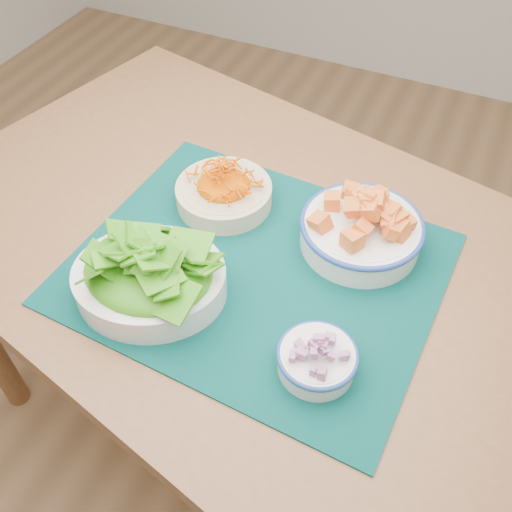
% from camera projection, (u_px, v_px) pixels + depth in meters
% --- Properties ---
extents(ground, '(4.00, 4.00, 0.00)m').
position_uv_depth(ground, '(172.00, 399.00, 1.65)').
color(ground, '#9D744C').
rests_on(ground, ground).
extents(table, '(1.38, 1.08, 0.75)m').
position_uv_depth(table, '(236.00, 266.00, 1.12)').
color(table, brown).
rests_on(table, ground).
extents(placemat, '(0.64, 0.53, 0.00)m').
position_uv_depth(placemat, '(256.00, 268.00, 0.99)').
color(placemat, '#002826').
rests_on(placemat, table).
extents(carrot_bowl, '(0.19, 0.19, 0.07)m').
position_uv_depth(carrot_bowl, '(224.00, 190.00, 1.08)').
color(carrot_bowl, beige).
rests_on(carrot_bowl, placemat).
extents(squash_bowl, '(0.23, 0.23, 0.11)m').
position_uv_depth(squash_bowl, '(362.00, 224.00, 0.99)').
color(squash_bowl, white).
rests_on(squash_bowl, placemat).
extents(lettuce_bowl, '(0.31, 0.29, 0.11)m').
position_uv_depth(lettuce_bowl, '(148.00, 271.00, 0.91)').
color(lettuce_bowl, silver).
rests_on(lettuce_bowl, placemat).
extents(onion_bowl, '(0.13, 0.13, 0.06)m').
position_uv_depth(onion_bowl, '(317.00, 357.00, 0.83)').
color(onion_bowl, white).
rests_on(onion_bowl, placemat).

